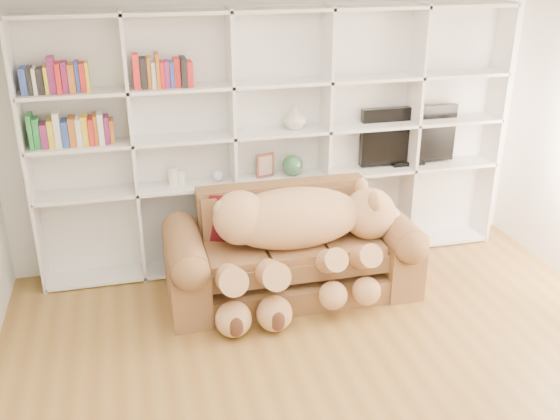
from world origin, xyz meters
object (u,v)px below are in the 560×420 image
object	(u,v)px
teddy_bear	(298,233)
sofa	(291,256)
tv	(408,136)
gift_box	(398,266)

from	to	relation	value
teddy_bear	sofa	bearing A→B (deg)	88.57
teddy_bear	tv	size ratio (longest dim) A/B	1.79
sofa	teddy_bear	size ratio (longest dim) A/B	1.23
teddy_bear	tv	world-z (taller)	tv
sofa	teddy_bear	world-z (taller)	teddy_bear
gift_box	tv	xyz separation A→B (m)	(0.35, 0.74, 1.01)
sofa	gift_box	bearing A→B (deg)	-3.78
gift_box	tv	size ratio (longest dim) A/B	0.35
sofa	gift_box	world-z (taller)	sofa
sofa	gift_box	distance (m)	1.04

